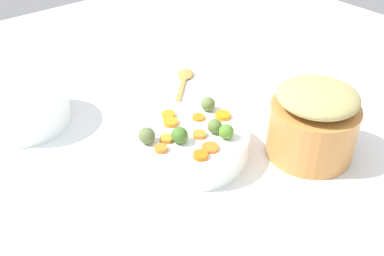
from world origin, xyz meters
TOP-DOWN VIEW (x-y plane):
  - tabletop at (0.00, 0.00)m, footprint 2.40×2.40m
  - serving_bowl_carrots at (-0.03, -0.02)m, footprint 0.28×0.28m
  - metal_pot at (0.15, 0.21)m, footprint 0.21×0.21m
  - stuffing_mound at (0.15, 0.21)m, footprint 0.19×0.19m
  - carrot_slice_0 at (-0.01, -0.12)m, footprint 0.03×0.03m
  - carrot_slice_1 at (-0.11, -0.03)m, footprint 0.05×0.05m
  - carrot_slice_2 at (0.06, -0.07)m, footprint 0.03×0.03m
  - carrot_slice_3 at (-0.02, 0.08)m, footprint 0.05×0.05m
  - carrot_slice_4 at (0.05, -0.03)m, footprint 0.05×0.05m
  - carrot_slice_5 at (-0.04, -0.09)m, footprint 0.04×0.04m
  - carrot_slice_6 at (-0.08, -0.04)m, footprint 0.05×0.05m
  - carrot_slice_7 at (0.00, -0.02)m, footprint 0.04×0.04m
  - carrot_slice_8 at (-0.06, 0.03)m, footprint 0.03×0.03m
  - brussels_sprout_0 at (0.01, 0.02)m, footprint 0.04×0.04m
  - brussels_sprout_1 at (-0.06, -0.13)m, footprint 0.04×0.04m
  - brussels_sprout_2 at (-0.01, -0.07)m, footprint 0.04×0.04m
  - brussels_sprout_3 at (-0.07, 0.07)m, footprint 0.04×0.04m
  - brussels_sprout_4 at (0.04, 0.02)m, footprint 0.04×0.04m
  - wooden_spoon at (-0.32, 0.19)m, footprint 0.22×0.23m
  - casserole_dish at (-0.42, -0.28)m, footprint 0.24×0.24m

SIDE VIEW (x-z plane):
  - tabletop at x=0.00m, z-range 0.00..0.02m
  - wooden_spoon at x=-0.32m, z-range 0.02..0.03m
  - serving_bowl_carrots at x=-0.03m, z-range 0.02..0.09m
  - casserole_dish at x=-0.42m, z-range 0.02..0.13m
  - metal_pot at x=0.15m, z-range 0.02..0.15m
  - carrot_slice_8 at x=-0.06m, z-range 0.09..0.10m
  - carrot_slice_4 at x=0.05m, z-range 0.09..0.10m
  - carrot_slice_7 at x=0.00m, z-range 0.09..0.10m
  - carrot_slice_1 at x=-0.11m, z-range 0.09..0.10m
  - carrot_slice_5 at x=-0.04m, z-range 0.09..0.10m
  - carrot_slice_2 at x=0.06m, z-range 0.09..0.10m
  - carrot_slice_3 at x=-0.02m, z-range 0.09..0.10m
  - carrot_slice_0 at x=-0.01m, z-range 0.09..0.10m
  - carrot_slice_6 at x=-0.08m, z-range 0.09..0.10m
  - brussels_sprout_0 at x=0.01m, z-range 0.09..0.13m
  - brussels_sprout_4 at x=0.04m, z-range 0.09..0.13m
  - brussels_sprout_3 at x=-0.07m, z-range 0.09..0.13m
  - brussels_sprout_1 at x=-0.06m, z-range 0.09..0.13m
  - brussels_sprout_2 at x=-0.01m, z-range 0.09..0.13m
  - stuffing_mound at x=0.15m, z-range 0.15..0.21m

